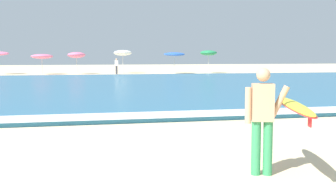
{
  "coord_description": "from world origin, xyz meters",
  "views": [
    {
      "loc": [
        0.04,
        -5.47,
        1.93
      ],
      "look_at": [
        1.97,
        3.36,
        1.1
      ],
      "focal_mm": 46.04,
      "sensor_mm": 36.0,
      "label": 1
    }
  ],
  "objects_px": {
    "beach_umbrella_4": "(123,53)",
    "beachgoer_near_row_left": "(116,66)",
    "beach_umbrella_5": "(174,54)",
    "beach_umbrella_3": "(76,55)",
    "beach_umbrella_6": "(208,53)",
    "beach_umbrella_2": "(42,56)",
    "surfer_with_board": "(277,112)"
  },
  "relations": [
    {
      "from": "beach_umbrella_4",
      "to": "beachgoer_near_row_left",
      "type": "height_order",
      "value": "beach_umbrella_4"
    },
    {
      "from": "beach_umbrella_5",
      "to": "beach_umbrella_3",
      "type": "bearing_deg",
      "value": 174.78
    },
    {
      "from": "beach_umbrella_4",
      "to": "beach_umbrella_5",
      "type": "height_order",
      "value": "beach_umbrella_4"
    },
    {
      "from": "beach_umbrella_5",
      "to": "beach_umbrella_6",
      "type": "bearing_deg",
      "value": 1.29
    },
    {
      "from": "beach_umbrella_2",
      "to": "beach_umbrella_4",
      "type": "bearing_deg",
      "value": 4.41
    },
    {
      "from": "beach_umbrella_3",
      "to": "beachgoer_near_row_left",
      "type": "bearing_deg",
      "value": -7.73
    },
    {
      "from": "beach_umbrella_3",
      "to": "beach_umbrella_4",
      "type": "bearing_deg",
      "value": 8.35
    },
    {
      "from": "beach_umbrella_5",
      "to": "beach_umbrella_6",
      "type": "relative_size",
      "value": 0.91
    },
    {
      "from": "surfer_with_board",
      "to": "beach_umbrella_6",
      "type": "distance_m",
      "value": 38.62
    },
    {
      "from": "beach_umbrella_5",
      "to": "beachgoer_near_row_left",
      "type": "relative_size",
      "value": 1.4
    },
    {
      "from": "beach_umbrella_5",
      "to": "beachgoer_near_row_left",
      "type": "xyz_separation_m",
      "value": [
        -5.91,
        0.37,
        -1.16
      ]
    },
    {
      "from": "beach_umbrella_3",
      "to": "beach_umbrella_6",
      "type": "height_order",
      "value": "beach_umbrella_6"
    },
    {
      "from": "beach_umbrella_2",
      "to": "beach_umbrella_4",
      "type": "distance_m",
      "value": 8.09
    },
    {
      "from": "beach_umbrella_6",
      "to": "beachgoer_near_row_left",
      "type": "xyz_separation_m",
      "value": [
        -9.62,
        0.28,
        -1.3
      ]
    },
    {
      "from": "beach_umbrella_5",
      "to": "beach_umbrella_6",
      "type": "distance_m",
      "value": 3.72
    },
    {
      "from": "beach_umbrella_5",
      "to": "beach_umbrella_2",
      "type": "bearing_deg",
      "value": 175.79
    },
    {
      "from": "beach_umbrella_3",
      "to": "beach_umbrella_4",
      "type": "relative_size",
      "value": 0.91
    },
    {
      "from": "beach_umbrella_4",
      "to": "beach_umbrella_5",
      "type": "xyz_separation_m",
      "value": [
        5.12,
        -1.59,
        -0.14
      ]
    },
    {
      "from": "beach_umbrella_4",
      "to": "surfer_with_board",
      "type": "bearing_deg",
      "value": -92.73
    },
    {
      "from": "beach_umbrella_3",
      "to": "beach_umbrella_5",
      "type": "xyz_separation_m",
      "value": [
        9.84,
        -0.9,
        0.08
      ]
    },
    {
      "from": "surfer_with_board",
      "to": "beachgoer_near_row_left",
      "type": "bearing_deg",
      "value": 88.38
    },
    {
      "from": "beach_umbrella_2",
      "to": "beach_umbrella_3",
      "type": "distance_m",
      "value": 3.34
    },
    {
      "from": "surfer_with_board",
      "to": "beach_umbrella_5",
      "type": "height_order",
      "value": "beach_umbrella_5"
    },
    {
      "from": "beach_umbrella_2",
      "to": "beach_umbrella_3",
      "type": "relative_size",
      "value": 0.95
    },
    {
      "from": "beach_umbrella_4",
      "to": "beach_umbrella_3",
      "type": "bearing_deg",
      "value": -171.65
    },
    {
      "from": "beach_umbrella_5",
      "to": "beachgoer_near_row_left",
      "type": "height_order",
      "value": "beach_umbrella_5"
    },
    {
      "from": "beach_umbrella_2",
      "to": "beach_umbrella_5",
      "type": "distance_m",
      "value": 13.22
    },
    {
      "from": "beach_umbrella_6",
      "to": "beach_umbrella_5",
      "type": "bearing_deg",
      "value": -178.71
    },
    {
      "from": "surfer_with_board",
      "to": "beach_umbrella_4",
      "type": "bearing_deg",
      "value": 87.27
    },
    {
      "from": "beachgoer_near_row_left",
      "to": "beach_umbrella_5",
      "type": "bearing_deg",
      "value": -3.54
    },
    {
      "from": "beach_umbrella_2",
      "to": "beach_umbrella_3",
      "type": "xyz_separation_m",
      "value": [
        3.34,
        -0.07,
        0.13
      ]
    },
    {
      "from": "beach_umbrella_5",
      "to": "beach_umbrella_6",
      "type": "height_order",
      "value": "beach_umbrella_6"
    }
  ]
}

